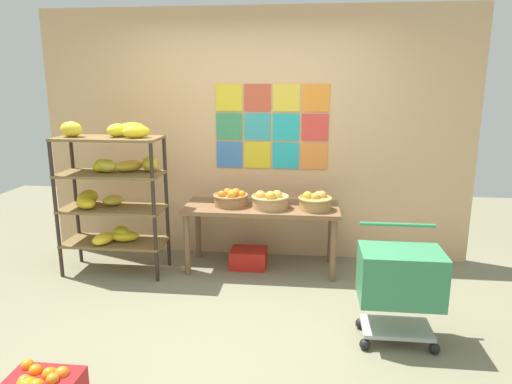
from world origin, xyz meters
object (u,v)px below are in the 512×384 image
Objects in this scene: display_table at (261,214)px; shopping_cart at (400,279)px; fruit_basket_left at (315,201)px; fruit_basket_right at (270,200)px; banana_shelf_unit at (112,185)px; fruit_basket_centre at (231,198)px; produce_crate_under_table at (249,258)px.

display_table is 1.83× the size of shopping_cart.
display_table is 0.56m from fruit_basket_left.
shopping_cart is (1.04, -1.19, -0.26)m from fruit_basket_right.
banana_shelf_unit reaches higher than fruit_basket_centre.
display_table is 4.20× the size of produce_crate_under_table.
shopping_cart is at bearing -22.01° from banana_shelf_unit.
produce_crate_under_table is 1.84m from shopping_cart.
banana_shelf_unit is 1.49m from display_table.
banana_shelf_unit is 1.17m from fruit_basket_centre.
display_table is at bearing -7.04° from produce_crate_under_table.
shopping_cart is (2.58, -1.04, -0.40)m from banana_shelf_unit.
fruit_basket_right is at bearing -7.89° from fruit_basket_centre.
banana_shelf_unit is at bearing -171.46° from display_table.
display_table is at bearing 8.54° from banana_shelf_unit.
fruit_basket_right is 1.05× the size of fruit_basket_centre.
banana_shelf_unit is 4.07× the size of fruit_basket_right.
shopping_cart is at bearing -45.24° from produce_crate_under_table.
produce_crate_under_table is (-0.23, 0.09, -0.65)m from fruit_basket_right.
fruit_basket_left is at bearing -3.40° from fruit_basket_centre.
fruit_basket_right is at bearing -20.81° from produce_crate_under_table.
fruit_basket_centre is 1.07× the size of fruit_basket_left.
banana_shelf_unit is at bearing -174.52° from fruit_basket_right.
display_table is (1.45, 0.22, -0.31)m from banana_shelf_unit.
display_table is 4.16× the size of fruit_basket_right.
banana_shelf_unit reaches higher than fruit_basket_left.
fruit_basket_centre is 1.92m from shopping_cart.
fruit_basket_centre is at bearing 10.06° from banana_shelf_unit.
produce_crate_under_table is (-0.13, 0.02, -0.48)m from display_table.
fruit_basket_left is at bearing 0.69° from fruit_basket_right.
fruit_basket_right is at bearing -179.31° from fruit_basket_left.
fruit_basket_right is 1.60m from shopping_cart.
fruit_basket_centre is 0.84m from fruit_basket_left.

